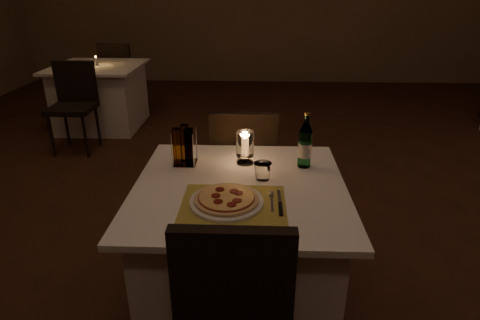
{
  "coord_description": "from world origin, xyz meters",
  "views": [
    {
      "loc": [
        -0.02,
        -2.15,
        1.61
      ],
      "look_at": [
        -0.09,
        -0.44,
        0.86
      ],
      "focal_mm": 30.0,
      "sensor_mm": 36.0,
      "label": 1
    }
  ],
  "objects_px": {
    "chair_far": "(244,161)",
    "tumbler": "(263,171)",
    "main_table": "(240,249)",
    "water_bottle": "(305,145)",
    "plate": "(227,202)",
    "pizza": "(227,198)",
    "hurricane_candle": "(245,145)",
    "neighbor_table_left": "(101,96)"
  },
  "relations": [
    {
      "from": "chair_far",
      "to": "pizza",
      "type": "bearing_deg",
      "value": -93.19
    },
    {
      "from": "main_table",
      "to": "plate",
      "type": "height_order",
      "value": "plate"
    },
    {
      "from": "chair_far",
      "to": "pizza",
      "type": "relative_size",
      "value": 3.21
    },
    {
      "from": "main_table",
      "to": "pizza",
      "type": "bearing_deg",
      "value": -105.47
    },
    {
      "from": "pizza",
      "to": "neighbor_table_left",
      "type": "xyz_separation_m",
      "value": [
        -1.73,
        3.12,
        -0.39
      ]
    },
    {
      "from": "hurricane_candle",
      "to": "plate",
      "type": "bearing_deg",
      "value": -98.83
    },
    {
      "from": "pizza",
      "to": "tumbler",
      "type": "xyz_separation_m",
      "value": [
        0.16,
        0.24,
        0.02
      ]
    },
    {
      "from": "pizza",
      "to": "water_bottle",
      "type": "bearing_deg",
      "value": 47.27
    },
    {
      "from": "pizza",
      "to": "tumbler",
      "type": "bearing_deg",
      "value": 57.21
    },
    {
      "from": "chair_far",
      "to": "tumbler",
      "type": "bearing_deg",
      "value": -80.57
    },
    {
      "from": "plate",
      "to": "tumbler",
      "type": "relative_size",
      "value": 3.73
    },
    {
      "from": "main_table",
      "to": "neighbor_table_left",
      "type": "bearing_deg",
      "value": 121.2
    },
    {
      "from": "water_bottle",
      "to": "hurricane_candle",
      "type": "distance_m",
      "value": 0.31
    },
    {
      "from": "neighbor_table_left",
      "to": "chair_far",
      "type": "bearing_deg",
      "value": -51.33
    },
    {
      "from": "pizza",
      "to": "water_bottle",
      "type": "distance_m",
      "value": 0.56
    },
    {
      "from": "water_bottle",
      "to": "neighbor_table_left",
      "type": "relative_size",
      "value": 0.29
    },
    {
      "from": "chair_far",
      "to": "hurricane_candle",
      "type": "height_order",
      "value": "hurricane_candle"
    },
    {
      "from": "plate",
      "to": "neighbor_table_left",
      "type": "relative_size",
      "value": 0.32
    },
    {
      "from": "plate",
      "to": "water_bottle",
      "type": "bearing_deg",
      "value": 47.25
    },
    {
      "from": "water_bottle",
      "to": "neighbor_table_left",
      "type": "distance_m",
      "value": 3.47
    },
    {
      "from": "tumbler",
      "to": "hurricane_candle",
      "type": "bearing_deg",
      "value": 116.08
    },
    {
      "from": "plate",
      "to": "water_bottle",
      "type": "relative_size",
      "value": 1.11
    },
    {
      "from": "water_bottle",
      "to": "hurricane_candle",
      "type": "relative_size",
      "value": 1.63
    },
    {
      "from": "chair_far",
      "to": "pizza",
      "type": "xyz_separation_m",
      "value": [
        -0.05,
        -0.89,
        0.22
      ]
    },
    {
      "from": "neighbor_table_left",
      "to": "water_bottle",
      "type": "bearing_deg",
      "value": -52.21
    },
    {
      "from": "tumbler",
      "to": "chair_far",
      "type": "bearing_deg",
      "value": 99.43
    },
    {
      "from": "main_table",
      "to": "water_bottle",
      "type": "relative_size",
      "value": 3.46
    },
    {
      "from": "hurricane_candle",
      "to": "neighbor_table_left",
      "type": "distance_m",
      "value": 3.27
    },
    {
      "from": "pizza",
      "to": "water_bottle",
      "type": "relative_size",
      "value": 0.97
    },
    {
      "from": "tumbler",
      "to": "water_bottle",
      "type": "height_order",
      "value": "water_bottle"
    },
    {
      "from": "pizza",
      "to": "tumbler",
      "type": "height_order",
      "value": "tumbler"
    },
    {
      "from": "tumbler",
      "to": "plate",
      "type": "bearing_deg",
      "value": -122.83
    },
    {
      "from": "plate",
      "to": "neighbor_table_left",
      "type": "xyz_separation_m",
      "value": [
        -1.73,
        3.12,
        -0.38
      ]
    },
    {
      "from": "plate",
      "to": "main_table",
      "type": "bearing_deg",
      "value": 74.48
    },
    {
      "from": "pizza",
      "to": "neighbor_table_left",
      "type": "height_order",
      "value": "pizza"
    },
    {
      "from": "hurricane_candle",
      "to": "main_table",
      "type": "bearing_deg",
      "value": -93.85
    },
    {
      "from": "main_table",
      "to": "pizza",
      "type": "height_order",
      "value": "pizza"
    },
    {
      "from": "main_table",
      "to": "plate",
      "type": "bearing_deg",
      "value": -105.52
    },
    {
      "from": "tumbler",
      "to": "water_bottle",
      "type": "bearing_deg",
      "value": 36.5
    },
    {
      "from": "hurricane_candle",
      "to": "water_bottle",
      "type": "bearing_deg",
      "value": -4.82
    },
    {
      "from": "main_table",
      "to": "tumbler",
      "type": "xyz_separation_m",
      "value": [
        0.11,
        0.06,
        0.41
      ]
    },
    {
      "from": "main_table",
      "to": "chair_far",
      "type": "distance_m",
      "value": 0.74
    }
  ]
}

